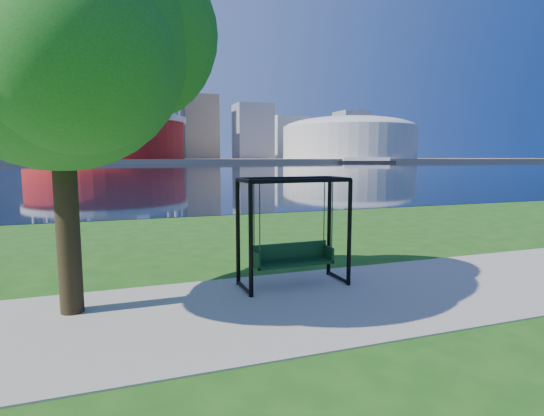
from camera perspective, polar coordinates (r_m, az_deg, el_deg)
name	(u,v)px	position (r m, az deg, el deg)	size (l,w,h in m)	color
ground	(276,298)	(8.51, 0.60, -11.94)	(900.00, 900.00, 0.00)	#1E5114
path	(286,305)	(8.06, 1.85, -12.91)	(120.00, 4.00, 0.03)	#9E937F
river	(134,169)	(109.64, -18.03, 5.04)	(900.00, 180.00, 0.02)	black
far_bank	(126,160)	(313.59, -19.02, 6.11)	(900.00, 228.00, 2.00)	#937F60
stadium	(106,136)	(242.95, -21.37, 9.04)	(83.00, 83.00, 32.00)	maroon
arena	(349,137)	(279.27, 10.31, 9.38)	(84.00, 84.00, 26.56)	beige
skyline	(118,111)	(328.65, -20.04, 12.18)	(392.00, 66.00, 96.50)	gray
swing	(293,234)	(9.01, 2.83, -3.52)	(2.29, 1.03, 2.32)	black
park_tree	(54,33)	(8.33, -27.29, 20.19)	(5.53, 4.99, 6.86)	black
barge	(366,160)	(221.64, 12.52, 6.26)	(29.26, 18.22, 2.86)	black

